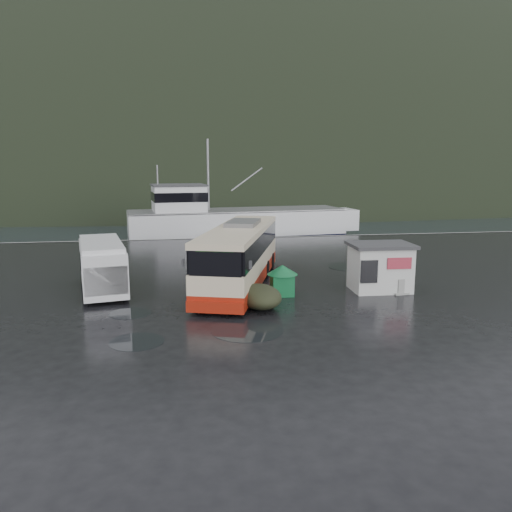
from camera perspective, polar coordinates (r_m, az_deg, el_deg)
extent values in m
plane|color=black|center=(25.44, -3.65, -4.57)|extent=(160.00, 160.00, 0.00)
cube|color=black|center=(134.65, -8.01, 7.55)|extent=(300.00, 180.00, 0.02)
cube|color=#999993|center=(45.01, -6.00, 1.99)|extent=(160.00, 0.60, 1.50)
ellipsoid|color=black|center=(274.82, -6.42, 9.02)|extent=(780.00, 540.00, 570.00)
cylinder|color=black|center=(20.29, -1.01, -8.47)|extent=(2.95, 2.95, 0.01)
cylinder|color=black|center=(19.57, -13.45, -9.49)|extent=(2.07, 2.07, 0.01)
cylinder|color=black|center=(33.03, 10.74, -1.22)|extent=(2.92, 2.92, 0.01)
cylinder|color=black|center=(23.17, -14.17, -6.37)|extent=(1.87, 1.87, 0.01)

